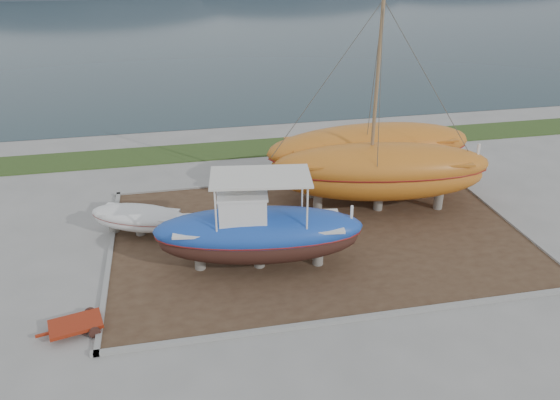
{
  "coord_description": "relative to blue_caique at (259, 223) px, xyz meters",
  "views": [
    {
      "loc": [
        -6.05,
        -16.65,
        12.26
      ],
      "look_at": [
        -1.78,
        4.0,
        1.95
      ],
      "focal_mm": 35.0,
      "sensor_mm": 36.0,
      "label": 1
    }
  ],
  "objects": [
    {
      "name": "grass_strip",
      "position": [
        3.06,
        13.55,
        -2.02
      ],
      "size": [
        44.0,
        3.0,
        0.08
      ],
      "primitive_type": "cube",
      "color": "#284219",
      "rests_on": "ground"
    },
    {
      "name": "orange_bare_hull",
      "position": [
        6.77,
        5.98,
        -0.24
      ],
      "size": [
        10.8,
        3.44,
        3.52
      ],
      "primitive_type": null,
      "rotation": [
        0.0,
        0.0,
        0.02
      ],
      "color": "#BA671C",
      "rests_on": "dirt_patch"
    },
    {
      "name": "orange_sailboat",
      "position": [
        6.56,
        3.84,
        2.88
      ],
      "size": [
        10.67,
        4.64,
        9.76
      ],
      "primitive_type": null,
      "rotation": [
        0.0,
        0.0,
        -0.16
      ],
      "color": "#BA671C",
      "rests_on": "dirt_patch"
    },
    {
      "name": "curb_frame",
      "position": [
        3.06,
        2.05,
        -1.98
      ],
      "size": [
        18.6,
        12.6,
        0.15
      ],
      "primitive_type": null,
      "color": "gray",
      "rests_on": "ground"
    },
    {
      "name": "dirt_patch",
      "position": [
        3.06,
        2.05,
        -2.03
      ],
      "size": [
        18.0,
        12.0,
        0.06
      ],
      "primitive_type": "cube",
      "color": "#422D1E",
      "rests_on": "ground"
    },
    {
      "name": "blue_caique",
      "position": [
        0.0,
        0.0,
        0.0
      ],
      "size": [
        8.58,
        3.69,
        4.0
      ],
      "primitive_type": null,
      "rotation": [
        0.0,
        0.0,
        -0.13
      ],
      "color": "#1D49B3",
      "rests_on": "dirt_patch"
    },
    {
      "name": "red_trailer",
      "position": [
        -6.82,
        -2.67,
        -1.88
      ],
      "size": [
        2.81,
        1.85,
        0.37
      ],
      "primitive_type": null,
      "rotation": [
        0.0,
        0.0,
        0.23
      ],
      "color": "#9A2811",
      "rests_on": "ground"
    },
    {
      "name": "ground",
      "position": [
        3.06,
        -1.95,
        -2.06
      ],
      "size": [
        140.0,
        140.0,
        0.0
      ],
      "primitive_type": "plane",
      "color": "gray",
      "rests_on": "ground"
    },
    {
      "name": "white_dinghy",
      "position": [
        -4.81,
        3.67,
        -1.33
      ],
      "size": [
        4.72,
        3.26,
        1.33
      ],
      "primitive_type": null,
      "rotation": [
        0.0,
        0.0,
        -0.4
      ],
      "color": "white",
      "rests_on": "dirt_patch"
    },
    {
      "name": "sea",
      "position": [
        3.06,
        68.05,
        -2.06
      ],
      "size": [
        260.0,
        100.0,
        0.04
      ],
      "primitive_type": null,
      "color": "#1B3036",
      "rests_on": "ground"
    }
  ]
}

